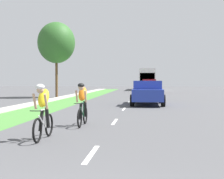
# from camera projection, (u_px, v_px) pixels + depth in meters

# --- Properties ---
(ground_plane) EXTENTS (120.00, 120.00, 0.00)m
(ground_plane) POSITION_uv_depth(u_px,v_px,m) (128.00, 103.00, 22.66)
(ground_plane) COLOR #4C4C4F
(grass_verge) EXTENTS (2.45, 70.00, 0.01)m
(grass_verge) POSITION_uv_depth(u_px,v_px,m) (63.00, 103.00, 23.15)
(grass_verge) COLOR #478438
(grass_verge) RESTS_ON ground_plane
(sidewalk_concrete) EXTENTS (1.22, 70.00, 0.10)m
(sidewalk_concrete) POSITION_uv_depth(u_px,v_px,m) (39.00, 103.00, 23.34)
(sidewalk_concrete) COLOR #B2ADA3
(sidewalk_concrete) RESTS_ON ground_plane
(lane_markings_center) EXTENTS (0.12, 52.20, 0.01)m
(lane_markings_center) POSITION_uv_depth(u_px,v_px,m) (130.00, 100.00, 26.64)
(lane_markings_center) COLOR white
(lane_markings_center) RESTS_ON ground_plane
(cyclist_lead) EXTENTS (0.42, 1.72, 1.58)m
(cyclist_lead) POSITION_uv_depth(u_px,v_px,m) (43.00, 111.00, 8.88)
(cyclist_lead) COLOR black
(cyclist_lead) RESTS_ON ground_plane
(cyclist_trailing) EXTENTS (0.42, 1.72, 1.58)m
(cyclist_trailing) POSITION_uv_depth(u_px,v_px,m) (82.00, 104.00, 11.54)
(cyclist_trailing) COLOR black
(cyclist_trailing) RESTS_ON ground_plane
(pickup_blue) EXTENTS (2.22, 5.10, 1.64)m
(pickup_blue) POSITION_uv_depth(u_px,v_px,m) (147.00, 93.00, 21.40)
(pickup_blue) COLOR #23389E
(pickup_blue) RESTS_ON ground_plane
(sedan_silver) EXTENTS (1.98, 4.30, 1.52)m
(sedan_silver) POSITION_uv_depth(u_px,v_px,m) (151.00, 89.00, 32.91)
(sedan_silver) COLOR #A5A8AD
(sedan_silver) RESTS_ON ground_plane
(suv_maroon) EXTENTS (2.15, 4.70, 1.79)m
(suv_maroon) POSITION_uv_depth(u_px,v_px,m) (149.00, 86.00, 41.39)
(suv_maroon) COLOR maroon
(suv_maroon) RESTS_ON ground_plane
(bus_white) EXTENTS (2.78, 11.60, 3.48)m
(bus_white) POSITION_uv_depth(u_px,v_px,m) (147.00, 78.00, 53.54)
(bus_white) COLOR silver
(bus_white) RESTS_ON ground_plane
(street_tree_near) EXTENTS (3.59, 3.59, 7.25)m
(street_tree_near) POSITION_uv_depth(u_px,v_px,m) (56.00, 43.00, 30.24)
(street_tree_near) COLOR brown
(street_tree_near) RESTS_ON ground_plane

